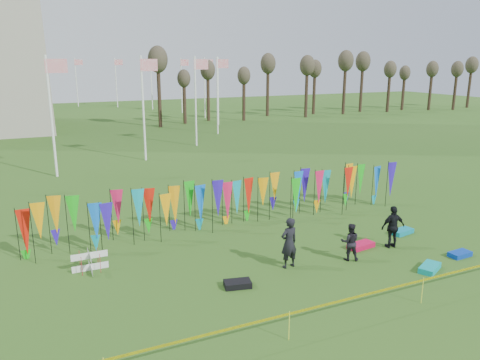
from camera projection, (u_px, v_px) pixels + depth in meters
name	position (u px, v px, depth m)	size (l,w,h in m)	color
ground	(311.00, 291.00, 15.99)	(160.00, 160.00, 0.00)	#2A5417
banner_row	(235.00, 197.00, 21.95)	(18.64, 0.64, 2.31)	black
caution_tape_near	(346.00, 301.00, 13.79)	(26.00, 0.02, 0.90)	#FEFD05
tree_line	(334.00, 71.00, 66.09)	(53.92, 1.92, 7.84)	#3C291E
box_kite	(90.00, 261.00, 17.46)	(0.68, 0.68, 0.75)	#B80D29
person_left	(289.00, 243.00, 17.62)	(0.72, 0.53, 1.98)	black
person_mid	(350.00, 242.00, 18.33)	(0.73, 0.45, 1.51)	black
person_right	(393.00, 227.00, 19.53)	(1.06, 0.60, 1.81)	black
kite_bag_turquoise	(430.00, 268.00, 17.54)	(1.08, 0.54, 0.22)	#0BA6AA
kite_bag_blue	(460.00, 254.00, 18.81)	(0.93, 0.49, 0.19)	#0B39B3
kite_bag_red	(361.00, 245.00, 19.66)	(1.17, 0.53, 0.21)	#D50E42
kite_bag_black	(238.00, 284.00, 16.28)	(0.93, 0.54, 0.22)	black
kite_bag_teal	(402.00, 232.00, 21.26)	(1.07, 0.51, 0.21)	#0B889F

